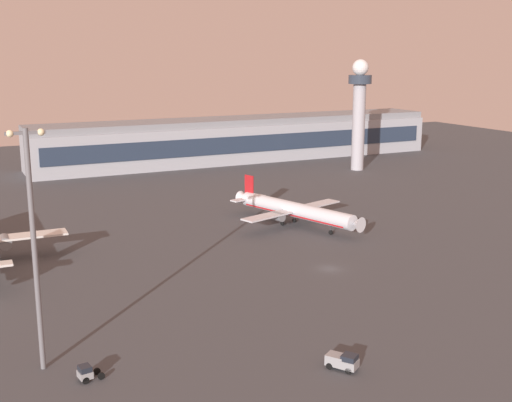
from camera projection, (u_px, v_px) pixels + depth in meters
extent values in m
plane|color=#424449|center=(329.00, 269.00, 125.79)|extent=(416.00, 416.00, 0.00)
cube|color=#9EA3AD|center=(240.00, 142.00, 252.72)|extent=(158.91, 22.00, 14.00)
cube|color=#263347|center=(253.00, 144.00, 242.76)|extent=(152.56, 0.40, 6.16)
cube|color=gray|center=(240.00, 121.00, 250.92)|extent=(158.91, 19.80, 2.40)
cylinder|color=#A8A8B2|center=(358.00, 127.00, 229.75)|extent=(4.40, 4.40, 30.09)
cylinder|color=#2D3847|center=(360.00, 79.00, 226.12)|extent=(8.00, 8.00, 3.00)
sphere|color=silver|center=(360.00, 68.00, 225.24)|extent=(5.60, 5.60, 5.60)
cylinder|color=slate|center=(5.00, 242.00, 130.56)|extent=(2.64, 4.20, 2.53)
cylinder|color=silver|center=(296.00, 210.00, 156.29)|extent=(13.61, 33.82, 3.62)
cone|color=silver|center=(357.00, 224.00, 143.33)|extent=(3.96, 3.20, 3.44)
cone|color=silver|center=(244.00, 198.00, 169.38)|extent=(3.90, 3.51, 3.26)
cube|color=silver|center=(293.00, 210.00, 157.00)|extent=(30.24, 12.66, 0.33)
cube|color=silver|center=(248.00, 198.00, 168.06)|extent=(10.68, 5.28, 0.33)
cube|color=red|center=(249.00, 187.00, 167.21)|extent=(1.18, 3.00, 6.19)
cylinder|color=slate|center=(308.00, 209.00, 160.66)|extent=(3.02, 3.90, 2.10)
cylinder|color=slate|center=(277.00, 216.00, 153.64)|extent=(3.02, 3.90, 2.10)
cube|color=red|center=(296.00, 214.00, 156.50)|extent=(12.45, 31.09, 0.34)
cylinder|color=#333338|center=(331.00, 225.00, 148.88)|extent=(0.27, 0.27, 3.38)
cylinder|color=black|center=(331.00, 232.00, 149.25)|extent=(0.67, 1.11, 1.05)
cylinder|color=#333338|center=(294.00, 214.00, 159.75)|extent=(0.27, 0.27, 3.38)
cylinder|color=black|center=(294.00, 220.00, 160.12)|extent=(0.67, 1.11, 1.05)
cylinder|color=#333338|center=(282.00, 217.00, 156.94)|extent=(0.27, 0.27, 3.38)
cylinder|color=black|center=(282.00, 223.00, 157.31)|extent=(0.67, 1.11, 1.05)
cube|color=gray|center=(85.00, 374.00, 82.50)|extent=(1.83, 2.00, 0.90)
cube|color=#1E232D|center=(85.00, 368.00, 82.32)|extent=(1.62, 1.84, 0.70)
cylinder|color=black|center=(86.00, 380.00, 81.87)|extent=(0.93, 0.42, 0.90)
cylinder|color=black|center=(81.00, 376.00, 83.08)|extent=(0.93, 0.42, 0.90)
cylinder|color=black|center=(101.00, 376.00, 82.99)|extent=(0.93, 0.42, 0.90)
cylinder|color=black|center=(97.00, 371.00, 84.20)|extent=(0.93, 0.42, 0.90)
cube|color=gray|center=(349.00, 364.00, 85.05)|extent=(2.83, 2.86, 1.10)
cube|color=#1E232D|center=(349.00, 357.00, 84.85)|extent=(2.56, 2.56, 0.70)
cube|color=gray|center=(336.00, 359.00, 85.94)|extent=(2.93, 3.06, 1.40)
cylinder|color=black|center=(354.00, 366.00, 85.74)|extent=(0.75, 0.92, 0.90)
cylinder|color=black|center=(349.00, 371.00, 84.31)|extent=(0.75, 0.92, 0.90)
cylinder|color=black|center=(335.00, 361.00, 87.06)|extent=(0.75, 0.92, 0.90)
cylinder|color=black|center=(330.00, 366.00, 85.63)|extent=(0.75, 0.92, 0.90)
cylinder|color=slate|center=(35.00, 253.00, 82.54)|extent=(0.70, 0.70, 31.55)
cube|color=slate|center=(25.00, 133.00, 79.21)|extent=(4.80, 0.40, 0.40)
sphere|color=#F9EAB2|center=(10.00, 134.00, 78.43)|extent=(0.90, 0.90, 0.90)
sphere|color=#F9EAB2|center=(41.00, 132.00, 79.98)|extent=(0.90, 0.90, 0.90)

